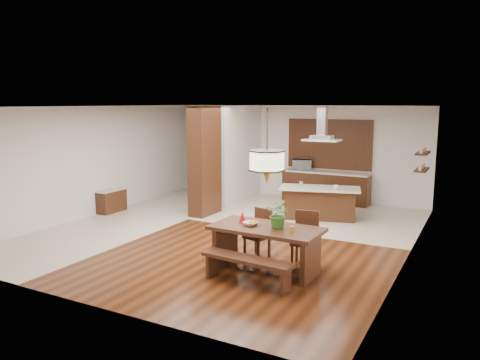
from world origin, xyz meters
The scene contains 25 objects.
room_shell centered at (0.00, 0.00, 2.06)m, with size 9.00×9.04×2.92m.
tile_hallway centered at (-2.75, 0.00, 0.01)m, with size 2.50×9.00×0.01m, color beige.
tile_kitchen centered at (1.25, 2.50, 0.01)m, with size 5.50×4.00×0.01m, color beige.
soffit_band centered at (0.00, 0.00, 2.88)m, with size 8.00×9.00×0.02m, color #391C0E.
partition_pier centered at (-1.40, 1.20, 1.45)m, with size 0.45×1.00×2.90m, color black.
partition_stub centered at (-1.40, 3.30, 1.45)m, with size 0.18×2.40×2.90m, color silver.
hallway_console centered at (-3.81, 0.20, 0.32)m, with size 0.37×0.88×0.63m, color black.
hallway_doorway centered at (-2.70, 4.40, 1.05)m, with size 1.10×0.20×2.10m, color black.
rear_counter centered at (1.00, 4.20, 0.48)m, with size 2.60×0.62×0.95m.
kitchen_window centered at (1.00, 4.46, 1.75)m, with size 2.60×0.08×1.50m, color brown.
shelf_lower centered at (3.87, 2.60, 1.40)m, with size 0.26×0.90×0.04m, color black.
shelf_upper centered at (3.87, 2.60, 1.80)m, with size 0.26×0.90×0.04m, color black.
dining_table centered at (1.87, -1.96, 0.60)m, with size 1.99×1.03×0.82m.
dining_bench centered at (1.85, -2.67, 0.23)m, with size 1.64×0.36×0.46m, color black, non-canonical shape.
dining_chair_left centered at (1.39, -1.35, 0.47)m, with size 0.42×0.42×0.95m, color black, non-canonical shape.
dining_chair_right centered at (2.37, -1.37, 0.50)m, with size 0.45×0.45×1.01m, color black, non-canonical shape.
pendant_lantern centered at (1.87, -1.96, 2.25)m, with size 0.64×0.64×1.31m, color beige, non-canonical shape.
foliage_plant centered at (2.09, -1.91, 1.06)m, with size 0.44×0.38×0.49m, color #336923.
fruit_bowl centered at (1.58, -2.00, 0.85)m, with size 0.26×0.26×0.06m, color beige.
napkin_cone centered at (1.35, -1.88, 0.92)m, with size 0.13×0.13×0.21m, color #B00C0C.
gold_ornament centered at (2.40, -2.08, 0.87)m, with size 0.08×0.08×0.11m, color gold.
kitchen_island centered at (1.50, 2.16, 0.43)m, with size 2.19×1.39×0.84m.
range_hood centered at (1.50, 2.16, 2.46)m, with size 0.90×0.55×0.87m, color silver, non-canonical shape.
island_cup centered at (1.93, 2.09, 0.89)m, with size 0.13×0.13×0.10m, color white.
microwave centered at (0.22, 4.20, 1.11)m, with size 0.57×0.39×0.32m, color #ADB0B4.
Camera 1 is at (5.21, -9.27, 3.00)m, focal length 35.00 mm.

